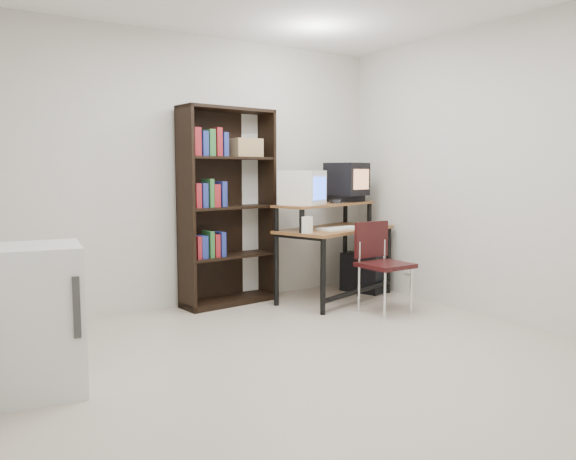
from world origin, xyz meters
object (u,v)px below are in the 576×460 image
school_chair (380,257)px  computer_desk (334,231)px  bookshelf (226,205)px  mini_fridge (36,319)px  crt_monitor (303,188)px  crt_tv (347,179)px  pc_tower (362,273)px

school_chair → computer_desk: bearing=91.4°
computer_desk → bookshelf: (-1.02, 0.40, 0.28)m
computer_desk → mini_fridge: bearing=-179.0°
school_chair → mini_fridge: mini_fridge is taller
crt_monitor → bookshelf: size_ratio=0.26×
crt_monitor → crt_tv: crt_tv is taller
school_chair → bookshelf: bookshelf is taller
computer_desk → crt_tv: 0.64m
school_chair → bookshelf: size_ratio=0.44×
crt_monitor → crt_tv: size_ratio=1.08×
pc_tower → mini_fridge: (-3.42, -1.13, 0.23)m
computer_desk → school_chair: bearing=-104.3°
bookshelf → pc_tower: bearing=-18.6°
crt_monitor → crt_tv: (0.68, 0.17, 0.08)m
crt_monitor → crt_tv: bearing=-16.7°
computer_desk → school_chair: computer_desk is taller
computer_desk → crt_monitor: size_ratio=2.84×
crt_tv → bookshelf: (-1.33, 0.21, -0.25)m
crt_tv → school_chair: bearing=-125.2°
computer_desk → mini_fridge: size_ratio=1.61×
pc_tower → computer_desk: bearing=172.5°
computer_desk → bookshelf: size_ratio=0.74×
school_chair → crt_monitor: bearing=119.1°
crt_monitor → pc_tower: (0.83, 0.08, -0.93)m
crt_tv → mini_fridge: bearing=-177.1°
crt_tv → school_chair: 1.14m
pc_tower → bookshelf: bookshelf is taller
mini_fridge → crt_monitor: bearing=29.7°
crt_tv → bookshelf: size_ratio=0.24×
school_chair → mini_fridge: 3.03m
school_chair → pc_tower: bearing=58.4°
mini_fridge → pc_tower: bearing=25.8°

